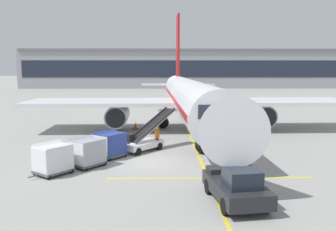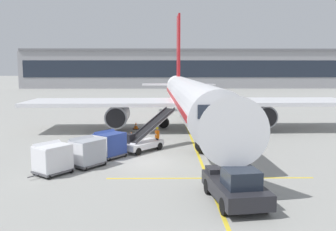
{
  "view_description": "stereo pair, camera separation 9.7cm",
  "coord_description": "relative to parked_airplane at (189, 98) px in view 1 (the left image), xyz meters",
  "views": [
    {
      "loc": [
        1.25,
        -24.0,
        6.29
      ],
      "look_at": [
        1.71,
        3.69,
        2.7
      ],
      "focal_mm": 38.69,
      "sensor_mm": 36.0,
      "label": 1
    },
    {
      "loc": [
        1.34,
        -24.0,
        6.29
      ],
      "look_at": [
        1.71,
        3.69,
        2.7
      ],
      "focal_mm": 38.69,
      "sensor_mm": 36.0,
      "label": 2
    }
  ],
  "objects": [
    {
      "name": "ground_crew_by_carts",
      "position": [
        -3.18,
        -9.07,
        -2.33
      ],
      "size": [
        0.37,
        0.54,
        1.74
      ],
      "color": "black",
      "rests_on": "ground"
    },
    {
      "name": "parked_airplane",
      "position": [
        0.0,
        0.0,
        0.0
      ],
      "size": [
        33.2,
        42.57,
        14.1
      ],
      "color": "white",
      "rests_on": "ground"
    },
    {
      "name": "baggage_cart_third",
      "position": [
        -9.35,
        -15.96,
        -2.33
      ],
      "size": [
        2.48,
        2.65,
        1.91
      ],
      "color": "#515156",
      "rests_on": "ground"
    },
    {
      "name": "pushback_tug",
      "position": [
        0.69,
        -20.82,
        -2.51
      ],
      "size": [
        2.7,
        4.65,
        1.83
      ],
      "color": "#232328",
      "rests_on": "ground"
    },
    {
      "name": "belt_loader",
      "position": [
        -4.19,
        -9.69,
        -2.45
      ],
      "size": [
        4.37,
        4.81,
        3.13
      ],
      "color": "silver",
      "rests_on": "ground"
    },
    {
      "name": "ground_plane",
      "position": [
        -4.03,
        -13.18,
        -3.33
      ],
      "size": [
        600.0,
        600.0,
        0.0
      ],
      "primitive_type": "plane",
      "color": "gray"
    },
    {
      "name": "safety_cone_wingtip",
      "position": [
        -5.56,
        0.22,
        -2.98
      ],
      "size": [
        0.63,
        0.63,
        0.72
      ],
      "color": "black",
      "rests_on": "ground"
    },
    {
      "name": "safety_cone_engine_keepout",
      "position": [
        -5.57,
        -5.11,
        -3.01
      ],
      "size": [
        0.58,
        0.58,
        0.66
      ],
      "color": "black",
      "rests_on": "ground"
    },
    {
      "name": "baggage_cart_lead",
      "position": [
        -6.52,
        -11.96,
        -2.33
      ],
      "size": [
        2.48,
        2.65,
        1.91
      ],
      "color": "#515156",
      "rests_on": "ground"
    },
    {
      "name": "ground_crew_by_loader",
      "position": [
        -6.74,
        -10.97,
        -2.33
      ],
      "size": [
        0.4,
        0.51,
        1.74
      ],
      "color": "black",
      "rests_on": "ground"
    },
    {
      "name": "terminal_building",
      "position": [
        3.29,
        84.89,
        2.88
      ],
      "size": [
        102.99,
        15.4,
        12.53
      ],
      "color": "#939399",
      "rests_on": "ground"
    },
    {
      "name": "apron_guidance_line_stop_bar",
      "position": [
        0.02,
        -16.94,
        -3.33
      ],
      "size": [
        12.0,
        0.2,
        0.01
      ],
      "color": "yellow",
      "rests_on": "ground"
    },
    {
      "name": "apron_guidance_line_lead_in",
      "position": [
        -0.13,
        -0.81,
        -3.33
      ],
      "size": [
        0.2,
        110.0,
        0.01
      ],
      "color": "yellow",
      "rests_on": "ground"
    },
    {
      "name": "baggage_cart_second",
      "position": [
        -7.62,
        -14.29,
        -2.33
      ],
      "size": [
        2.48,
        2.65,
        1.91
      ],
      "color": "#515156",
      "rests_on": "ground"
    }
  ]
}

